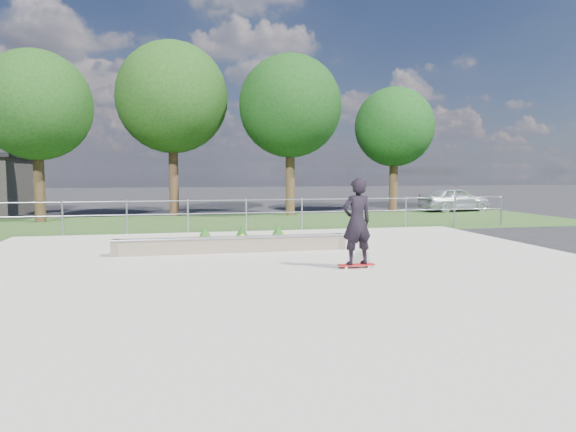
% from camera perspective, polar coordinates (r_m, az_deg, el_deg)
% --- Properties ---
extents(ground, '(120.00, 120.00, 0.00)m').
position_cam_1_polar(ground, '(10.71, 0.65, -6.58)').
color(ground, black).
rests_on(ground, ground).
extents(grass_verge, '(30.00, 8.00, 0.02)m').
position_cam_1_polar(grass_verge, '(21.46, -5.87, -0.75)').
color(grass_verge, '#29471C').
rests_on(grass_verge, ground).
extents(concrete_slab, '(15.00, 15.00, 0.06)m').
position_cam_1_polar(concrete_slab, '(10.70, 0.65, -6.42)').
color(concrete_slab, '#AEA99B').
rests_on(concrete_slab, ground).
extents(fence, '(20.06, 0.06, 1.20)m').
position_cam_1_polar(fence, '(17.94, -4.66, 0.57)').
color(fence, '#919499').
rests_on(fence, ground).
extents(tree_far_left, '(4.55, 4.55, 7.15)m').
position_cam_1_polar(tree_far_left, '(24.07, -26.21, 10.95)').
color(tree_far_left, '#2F2113').
rests_on(tree_far_left, ground).
extents(tree_mid_left, '(5.25, 5.25, 8.25)m').
position_cam_1_polar(tree_mid_left, '(25.47, -12.74, 12.68)').
color(tree_mid_left, '#352015').
rests_on(tree_mid_left, ground).
extents(tree_mid_right, '(4.90, 4.90, 7.70)m').
position_cam_1_polar(tree_mid_right, '(25.00, 0.25, 12.08)').
color(tree_mid_right, '#382816').
rests_on(tree_mid_right, ground).
extents(tree_far_right, '(4.20, 4.20, 6.60)m').
position_cam_1_polar(tree_far_right, '(28.21, 11.73, 9.63)').
color(tree_far_right, '#382616').
rests_on(tree_far_right, ground).
extents(grind_ledge, '(6.00, 0.44, 0.43)m').
position_cam_1_polar(grind_ledge, '(13.36, -6.15, -3.14)').
color(grind_ledge, brown).
rests_on(grind_ledge, concrete_slab).
extents(planter_bed, '(3.00, 1.20, 0.61)m').
position_cam_1_polar(planter_bed, '(13.87, -5.04, -2.92)').
color(planter_bed, black).
rests_on(planter_bed, concrete_slab).
extents(skateboarder, '(0.80, 0.55, 1.95)m').
position_cam_1_polar(skateboarder, '(11.10, 7.66, -0.64)').
color(skateboarder, silver).
rests_on(skateboarder, concrete_slab).
extents(parked_car, '(4.03, 2.04, 1.32)m').
position_cam_1_polar(parked_car, '(28.79, 17.97, 1.79)').
color(parked_car, '#B7BDC2').
rests_on(parked_car, ground).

